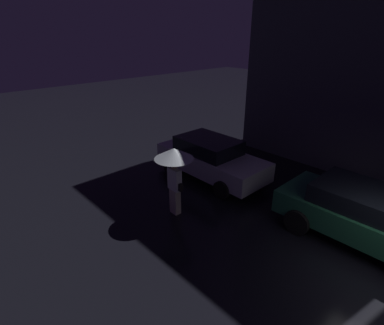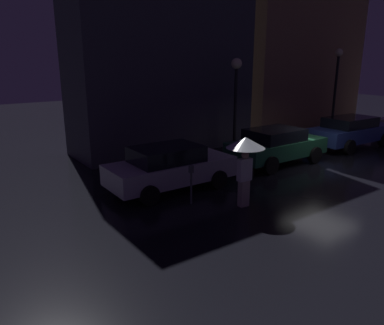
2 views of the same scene
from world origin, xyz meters
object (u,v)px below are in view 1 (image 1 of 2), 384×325
Objects in this scene: parked_car_silver at (211,158)px; parked_car_green at (364,214)px; parking_meter at (176,168)px; pedestrian_with_umbrella at (174,162)px.

parked_car_green is (5.15, 0.12, 0.01)m from parked_car_silver.
pedestrian_with_umbrella is at bearing -41.14° from parking_meter.
parked_car_silver is 3.53× the size of parking_meter.
pedestrian_with_umbrella is 1.72× the size of parking_meter.
parked_car_green is 5.59m from parking_meter.
parking_meter is at bearing 141.37° from pedestrian_with_umbrella.
parked_car_green is 2.04× the size of pedestrian_with_umbrella.
pedestrian_with_umbrella is (-4.21, -2.61, 0.88)m from parked_car_green.
parked_car_silver is 1.01× the size of parked_car_green.
parked_car_silver reaches higher than parked_car_green.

